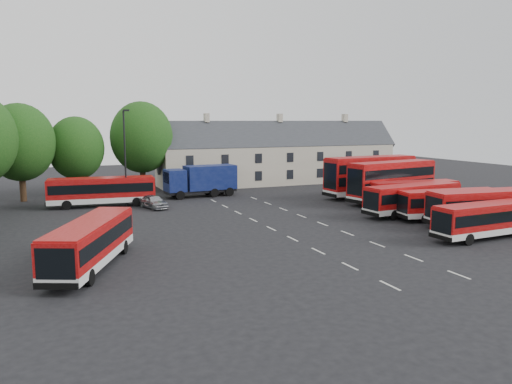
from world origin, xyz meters
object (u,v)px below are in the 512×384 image
bus_row_a (488,217)px  lamppost (125,155)px  bus_west (91,240)px  box_truck (202,179)px  bus_dd_south (392,179)px  silver_car (154,201)px

bus_row_a → lamppost: (-23.77, 25.70, 3.80)m
bus_west → lamppost: (5.37, 22.10, 3.68)m
bus_row_a → lamppost: size_ratio=0.96×
bus_row_a → box_truck: (-14.39, 29.32, 0.43)m
bus_dd_south → box_truck: size_ratio=1.32×
bus_west → silver_car: 21.31m
box_truck → silver_car: bearing=-144.0°
bus_dd_south → silver_car: size_ratio=2.73×
box_truck → lamppost: bearing=-163.1°
bus_west → silver_car: (7.77, 19.82, -1.06)m
bus_dd_south → bus_west: bus_dd_south is taller
lamppost → silver_car: bearing=-43.6°
lamppost → bus_west: bearing=-103.7°
bus_dd_south → box_truck: 22.11m
bus_dd_south → bus_west: 35.50m
bus_dd_south → lamppost: (-27.59, 8.91, 2.84)m
bus_row_a → bus_dd_south: bearing=74.6°
box_truck → lamppost: lamppost is taller
bus_row_a → silver_car: bearing=129.8°
bus_west → box_truck: bearing=-6.0°
bus_row_a → box_truck: 32.66m
bus_dd_south → silver_car: (-25.19, 6.63, -1.90)m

